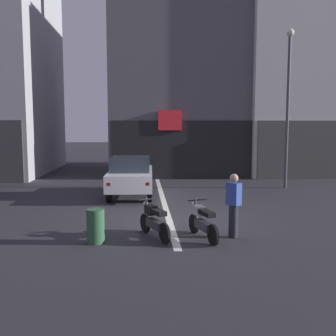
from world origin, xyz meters
name	(u,v)px	position (x,y,z in m)	size (l,w,h in m)	color
ground_plane	(169,220)	(0.00, 0.00, 0.00)	(120.00, 120.00, 0.00)	#2B2B30
lane_centre_line	(160,189)	(0.00, 6.00, 0.00)	(0.20, 18.00, 0.01)	silver
building_mid_block	(177,90)	(1.47, 13.25, 5.22)	(8.20, 8.22, 10.47)	#56565B
building_far_right	(307,70)	(9.96, 13.25, 6.55)	(9.42, 9.01, 13.13)	silver
car_white_crossing_near	(131,175)	(-1.29, 4.19, 0.89)	(1.85, 4.14, 1.64)	black
street_lamp	(288,93)	(5.90, 5.82, 4.39)	(0.36, 0.36, 7.27)	#47474C
motorcycle_black_row_leftmost	(154,220)	(-0.52, -1.85, 0.46)	(0.77, 1.55, 0.98)	black
motorcycle_silver_row_left_mid	(203,221)	(0.72, -2.05, 0.46)	(0.64, 1.62, 0.98)	black
person_by_motorcycles	(234,205)	(1.53, -1.97, 0.86)	(0.39, 0.42, 1.67)	#23232D
trash_bin	(96,226)	(-1.98, -2.21, 0.42)	(0.44, 0.44, 0.85)	#2D5938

